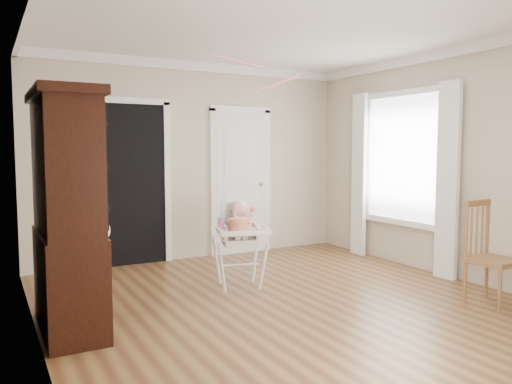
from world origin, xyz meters
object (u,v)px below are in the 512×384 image
sippy_cup (221,223)px  dining_chair (490,257)px  china_cabinet (68,212)px  cake (241,225)px  high_chair (239,234)px

sippy_cup → dining_chair: (2.07, -1.73, -0.26)m
china_cabinet → dining_chair: china_cabinet is taller
cake → china_cabinet: (-1.73, -0.24, 0.27)m
cake → china_cabinet: 1.76m
high_chair → china_cabinet: size_ratio=0.48×
sippy_cup → dining_chair: size_ratio=0.16×
sippy_cup → dining_chair: 2.71m
china_cabinet → dining_chair: (3.68, -1.26, -0.52)m
cake → china_cabinet: china_cabinet is taller
cake → dining_chair: 2.48m
high_chair → china_cabinet: 1.94m
high_chair → china_cabinet: bearing=-149.0°
high_chair → dining_chair: bearing=-27.1°
high_chair → sippy_cup: bearing=-160.4°
cake → sippy_cup: size_ratio=1.81×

